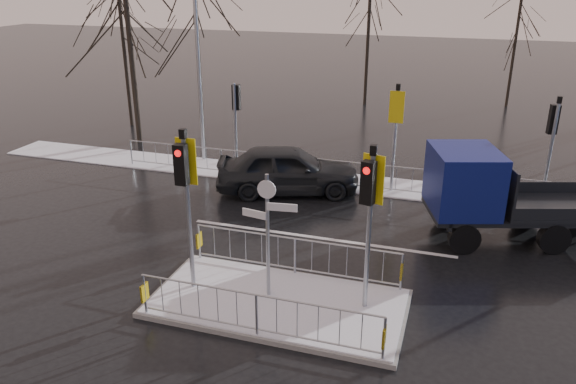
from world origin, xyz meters
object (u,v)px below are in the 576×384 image
(traffic_island, at_px, (277,291))
(street_lamp_left, at_px, (199,51))
(car_far_lane, at_px, (288,169))
(flatbed_truck, at_px, (491,193))

(traffic_island, distance_m, street_lamp_left, 12.17)
(street_lamp_left, bearing_deg, car_far_lane, -28.62)
(car_far_lane, bearing_deg, traffic_island, 177.25)
(car_far_lane, distance_m, street_lamp_left, 6.20)
(flatbed_truck, relative_size, street_lamp_left, 0.77)
(car_far_lane, relative_size, street_lamp_left, 0.61)
(flatbed_truck, bearing_deg, car_far_lane, 165.19)
(traffic_island, xyz_separation_m, flatbed_truck, (4.72, 5.30, 1.06))
(traffic_island, xyz_separation_m, street_lamp_left, (-6.42, 9.49, 4.10))
(car_far_lane, distance_m, flatbed_truck, 6.99)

